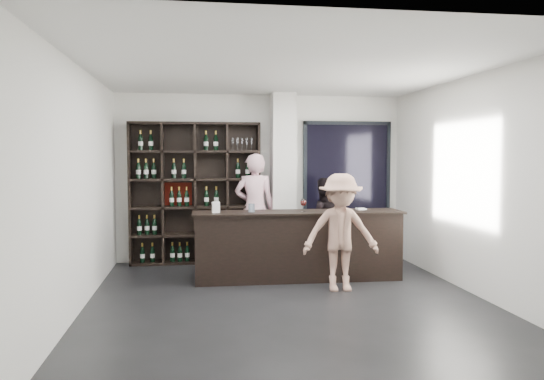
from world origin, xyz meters
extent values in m
cube|color=black|center=(0.00, 0.00, -0.01)|extent=(5.00, 5.50, 0.01)
cube|color=silver|center=(0.35, 2.47, 1.45)|extent=(0.40, 0.40, 2.90)
cube|color=black|center=(1.55, 2.69, 1.40)|extent=(1.60, 0.08, 2.10)
cube|color=black|center=(1.55, 2.69, 1.40)|extent=(1.48, 0.02, 1.98)
cube|color=black|center=(0.35, 1.10, 0.50)|extent=(3.02, 0.57, 0.99)
cube|color=black|center=(0.35, 1.10, 1.00)|extent=(3.10, 0.65, 0.03)
imported|color=beige|center=(-0.15, 2.40, 0.94)|extent=(0.74, 0.55, 1.88)
imported|color=black|center=(0.95, 2.01, 0.73)|extent=(0.72, 0.56, 1.47)
imported|color=tan|center=(0.80, 0.40, 0.80)|extent=(1.07, 0.66, 1.60)
cylinder|color=silver|center=(-0.34, 1.09, 1.08)|extent=(0.11, 0.11, 0.12)
cube|color=white|center=(1.35, 1.21, 1.03)|extent=(0.14, 0.14, 0.02)
cube|color=white|center=(-0.86, 1.06, 1.10)|extent=(0.12, 0.08, 0.16)
camera|label=1|loc=(-1.14, -6.53, 1.83)|focal=35.00mm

